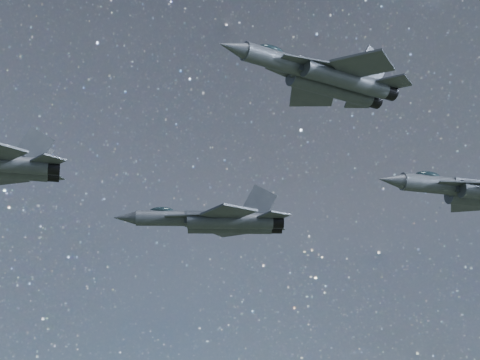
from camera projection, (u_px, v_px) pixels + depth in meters
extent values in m
cylinder|color=#383E46|center=(0.00, 163.00, 63.81)|extent=(8.11, 1.54, 1.51)
cylinder|color=#383E46|center=(1.00, 170.00, 65.59)|extent=(8.11, 1.54, 1.51)
cylinder|color=black|center=(53.00, 167.00, 64.83)|extent=(1.26, 1.39, 1.39)
cylinder|color=black|center=(52.00, 174.00, 66.61)|extent=(1.26, 1.39, 1.39)
cube|color=#383E46|center=(1.00, 176.00, 67.74)|extent=(5.32, 5.47, 0.19)
cube|color=#383E46|center=(48.00, 160.00, 63.64)|extent=(3.12, 3.20, 0.14)
cube|color=#383E46|center=(48.00, 176.00, 67.74)|extent=(3.13, 3.20, 0.14)
cube|color=#383E46|center=(35.00, 145.00, 64.80)|extent=(3.35, 0.44, 3.44)
cube|color=#383E46|center=(36.00, 155.00, 67.03)|extent=(3.36, 0.43, 3.44)
cylinder|color=#383E46|center=(174.00, 218.00, 83.20)|extent=(8.63, 3.55, 1.78)
cone|color=#383E46|center=(125.00, 218.00, 83.03)|extent=(3.02, 2.15, 1.60)
ellipsoid|color=#18272B|center=(162.00, 211.00, 83.42)|extent=(2.91, 1.75, 0.88)
cube|color=#383E46|center=(226.00, 219.00, 83.36)|extent=(9.50, 3.67, 1.48)
cylinder|color=#383E46|center=(230.00, 221.00, 82.13)|extent=(9.74, 3.79, 1.78)
cylinder|color=#383E46|center=(230.00, 226.00, 84.30)|extent=(9.74, 3.79, 1.78)
cylinder|color=black|center=(277.00, 221.00, 82.29)|extent=(1.80, 1.92, 1.64)
cylinder|color=black|center=(275.00, 226.00, 84.46)|extent=(1.80, 1.92, 1.64)
cube|color=#383E46|center=(191.00, 216.00, 81.75)|extent=(5.94, 3.50, 0.14)
cube|color=#383E46|center=(192.00, 223.00, 84.68)|extent=(5.96, 1.40, 0.14)
cube|color=#383E46|center=(229.00, 212.00, 79.59)|extent=(5.73, 6.08, 0.23)
cube|color=#383E46|center=(227.00, 230.00, 86.96)|extent=(6.53, 6.54, 0.23)
cube|color=#383E46|center=(274.00, 216.00, 80.94)|extent=(3.36, 3.51, 0.17)
cube|color=#383E46|center=(270.00, 228.00, 85.92)|extent=(3.86, 3.88, 0.17)
cube|color=#383E46|center=(260.00, 202.00, 82.64)|extent=(3.84, 1.34, 4.06)
cube|color=#383E46|center=(258.00, 209.00, 85.34)|extent=(3.96, 0.73, 4.06)
cylinder|color=#383E46|center=(283.00, 62.00, 51.96)|extent=(6.60, 3.20, 1.37)
cone|color=#383E46|center=(232.00, 48.00, 49.89)|extent=(2.37, 1.79, 1.23)
ellipsoid|color=#18272B|center=(271.00, 50.00, 51.65)|extent=(2.26, 1.49, 0.67)
cube|color=#383E46|center=(334.00, 78.00, 54.19)|extent=(7.25, 3.36, 1.14)
cylinder|color=#383E46|center=(346.00, 79.00, 53.52)|extent=(7.43, 3.46, 1.37)
cylinder|color=#383E46|center=(331.00, 88.00, 54.95)|extent=(7.43, 3.46, 1.37)
cylinder|color=black|center=(387.00, 91.00, 55.51)|extent=(1.46, 1.54, 1.26)
cylinder|color=black|center=(372.00, 100.00, 56.93)|extent=(1.46, 1.54, 1.26)
cube|color=#383E46|center=(311.00, 62.00, 51.74)|extent=(4.63, 1.44, 0.11)
cube|color=#383E46|center=(292.00, 75.00, 53.66)|extent=(4.47, 2.99, 0.11)
cube|color=#383E46|center=(363.00, 65.00, 51.79)|extent=(5.02, 4.98, 0.18)
cube|color=#383E46|center=(312.00, 95.00, 56.62)|extent=(4.19, 4.50, 0.18)
cube|color=#383E46|center=(394.00, 83.00, 54.47)|extent=(2.97, 2.97, 0.13)
cube|color=#383E46|center=(359.00, 102.00, 57.74)|extent=(2.45, 2.59, 0.13)
cube|color=#383E46|center=(373.00, 66.00, 55.12)|extent=(3.01, 0.79, 3.12)
cube|color=#383E46|center=(354.00, 77.00, 56.89)|extent=(2.88, 1.26, 3.12)
cylinder|color=#383E46|center=(440.00, 185.00, 67.78)|extent=(7.91, 2.02, 1.65)
cone|color=#383E46|center=(391.00, 180.00, 66.38)|extent=(2.61, 1.60, 1.48)
ellipsoid|color=#18272B|center=(428.00, 176.00, 67.68)|extent=(2.57, 1.23, 0.82)
cube|color=#383E46|center=(467.00, 184.00, 66.97)|extent=(5.62, 1.95, 0.13)
cube|color=#383E46|center=(450.00, 193.00, 69.57)|extent=(5.63, 2.44, 0.13)
cube|color=#383E46|center=(472.00, 204.00, 72.54)|extent=(5.74, 5.94, 0.21)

